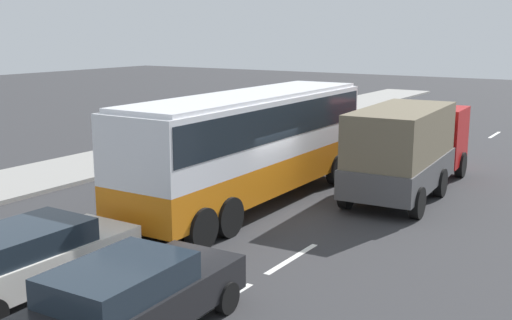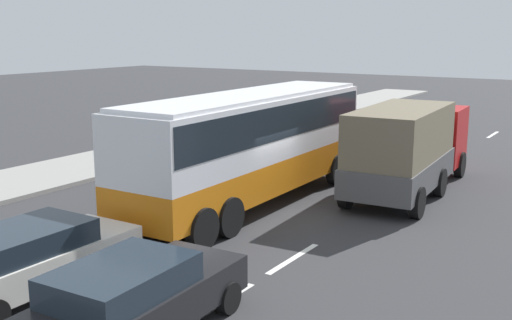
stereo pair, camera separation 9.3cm
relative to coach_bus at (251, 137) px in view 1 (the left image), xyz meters
The scene contains 9 objects.
ground_plane 2.33m from the coach_bus, 131.00° to the right, with size 120.00×120.00×0.00m, color #333335.
sidewalk_curb 8.88m from the coach_bus, 93.38° to the left, with size 80.00×4.00×0.15m, color gray.
lane_centreline 4.36m from the coach_bus, 111.42° to the right, with size 40.36×0.16×0.01m.
coach_bus is the anchor object (origin of this frame).
cargo_truck 5.63m from the coach_bus, 41.10° to the right, with size 8.03×2.92×3.02m.
car_white_minivan 8.30m from the coach_bus, behind, with size 4.61×1.94×1.48m.
car_silver_hatch 14.23m from the coach_bus, 16.24° to the left, with size 4.42×2.13×1.40m.
car_black_sedan 9.22m from the coach_bus, 160.15° to the right, with size 4.61×2.09×1.52m.
pedestrian_near_curb 11.80m from the coach_bus, 38.52° to the left, with size 0.32×0.32×1.67m.
Camera 1 is at (-15.52, -9.94, 5.44)m, focal length 43.56 mm.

